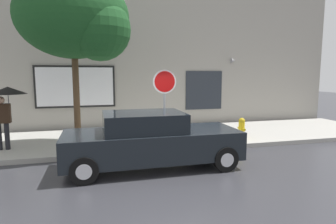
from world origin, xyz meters
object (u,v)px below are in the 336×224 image
(parked_car, at_px, (151,140))
(fire_hydrant, at_px, (242,128))
(street_tree, at_px, (78,19))
(pedestrian_with_umbrella, at_px, (6,99))
(stop_sign, at_px, (165,92))

(parked_car, xyz_separation_m, fire_hydrant, (3.73, 1.93, -0.21))
(fire_hydrant, xyz_separation_m, street_tree, (-5.51, 0.34, 3.62))
(pedestrian_with_umbrella, bearing_deg, stop_sign, -8.73)
(stop_sign, bearing_deg, fire_hydrant, 6.28)
(pedestrian_with_umbrella, relative_size, stop_sign, 0.79)
(fire_hydrant, height_order, pedestrian_with_umbrella, pedestrian_with_umbrella)
(parked_car, distance_m, fire_hydrant, 4.20)
(pedestrian_with_umbrella, relative_size, street_tree, 0.36)
(pedestrian_with_umbrella, bearing_deg, fire_hydrant, -3.01)
(parked_car, relative_size, fire_hydrant, 6.13)
(fire_hydrant, relative_size, street_tree, 0.14)
(parked_car, distance_m, pedestrian_with_umbrella, 4.72)
(street_tree, bearing_deg, pedestrian_with_umbrella, 178.36)
(parked_car, height_order, fire_hydrant, parked_car)
(fire_hydrant, xyz_separation_m, pedestrian_with_umbrella, (-7.70, 0.41, 1.20))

